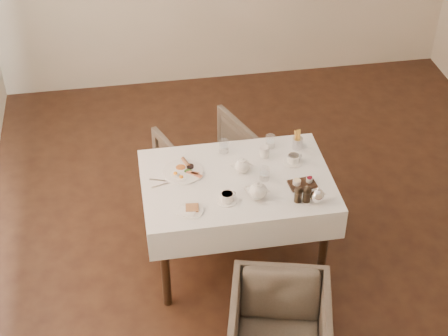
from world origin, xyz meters
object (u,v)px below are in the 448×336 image
Objects in this scene: table at (237,192)px; armchair_near at (279,328)px; armchair_far at (208,164)px; teapot_centre at (242,165)px; breakfast_plate at (183,171)px.

table is 2.08× the size of armchair_near.
teapot_centre is at bearing 79.16° from armchair_far.
armchair_far is at bearing 74.93° from breakfast_plate.
table reaches higher than armchair_near.
breakfast_plate is 0.41m from teapot_centre.
teapot_centre is (0.14, -0.70, 0.51)m from armchair_far.
breakfast_plate is at bearing -178.49° from teapot_centre.
armchair_near is at bearing -83.49° from table.
armchair_far is (-0.09, 0.78, -0.33)m from table.
armchair_far is 2.43× the size of breakfast_plate.
breakfast_plate is (-0.35, 0.14, 0.13)m from table.
breakfast_plate is at bearing 158.42° from table.
armchair_near is at bearing -76.25° from teapot_centre.
armchair_near is 0.92× the size of armchair_far.
armchair_near is 4.13× the size of teapot_centre.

